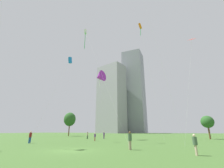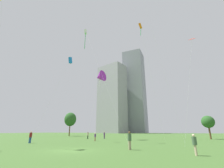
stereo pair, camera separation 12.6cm
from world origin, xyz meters
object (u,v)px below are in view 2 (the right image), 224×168
Objects in this scene: person_standing_1 at (195,143)px; kite_flying_0 at (100,77)px; person_standing_5 at (95,136)px; distant_highrise_1 at (112,98)px; person_standing_2 at (88,135)px; park_tree_2 at (208,122)px; person_standing_0 at (104,135)px; kite_flying_2 at (192,40)px; person_standing_6 at (31,136)px; park_tree_0 at (70,119)px; kite_flying_4 at (140,27)px; kite_flying_1 at (70,60)px; distant_highrise_0 at (135,91)px; kite_flying_6 at (86,34)px; person_standing_3 at (130,139)px.

kite_flying_0 is at bearing 32.29° from person_standing_1.
person_standing_5 is 115.64m from distant_highrise_1.
person_standing_1 is 0.98× the size of person_standing_2.
park_tree_2 is at bearing 93.52° from person_standing_5.
person_standing_5 is at bearing -68.77° from kite_flying_0.
kite_flying_0 is 106.61m from distant_highrise_1.
person_standing_0 is at bearing 92.62° from kite_flying_0.
kite_flying_2 is 0.24× the size of distant_highrise_1.
person_standing_6 is at bearing 9.47° from person_standing_0.
park_tree_0 is (-16.09, 30.93, 5.16)m from person_standing_6.
kite_flying_4 is 111.71m from distant_highrise_1.
kite_flying_4 is 28.76m from park_tree_2.
kite_flying_1 is 23.86m from kite_flying_2.
person_standing_1 is 0.09× the size of kite_flying_1.
person_standing_0 is 123.61m from distant_highrise_0.
park_tree_0 is (-21.98, 25.67, -16.16)m from kite_flying_6.
kite_flying_4 is at bearing -74.59° from distant_highrise_0.
kite_flying_1 is 6.81m from kite_flying_6.
person_standing_2 is at bearing 35.80° from person_standing_1.
person_standing_6 reaches higher than person_standing_1.
person_standing_0 is 25.10m from park_tree_0.
kite_flying_2 is 50.69m from park_tree_0.
person_standing_2 is 0.30× the size of park_tree_2.
person_standing_6 is at bearing -142.68° from kite_flying_4.
person_standing_0 is 0.07× the size of kite_flying_6.
distant_highrise_1 is (-49.08, 100.18, 5.73)m from kite_flying_4.
distant_highrise_1 reaches higher than person_standing_1.
park_tree_2 is 0.07× the size of distant_highrise_0.
kite_flying_2 is at bearing 79.70° from person_standing_0.
park_tree_0 is at bearing -81.72° from person_standing_2.
kite_flying_0 is (3.45, -0.93, 14.53)m from person_standing_2.
kite_flying_6 is at bearing -5.45° from kite_flying_1.
park_tree_0 is (-17.58, 15.56, 5.27)m from person_standing_2.
kite_flying_2 is at bearing 148.60° from person_standing_3.
person_standing_1 is 16.07m from kite_flying_2.
kite_flying_4 reaches higher than park_tree_0.
kite_flying_4 is at bearing -48.06° from distant_highrise_1.
kite_flying_4 reaches higher than kite_flying_0.
park_tree_0 is (-39.51, 35.16, 5.29)m from person_standing_1.
person_standing_2 is 30.29m from kite_flying_2.
distant_highrise_0 reaches higher than kite_flying_0.
kite_flying_0 is 29.20m from park_tree_2.
person_standing_5 is (-10.28, 11.28, -0.18)m from person_standing_3.
distant_highrise_0 reaches higher than kite_flying_4.
kite_flying_1 is at bearing -154.21° from kite_flying_4.
person_standing_3 reaches higher than person_standing_0.
person_standing_5 is at bearing 38.91° from person_standing_1.
kite_flying_4 is at bearing 78.81° from person_standing_5.
park_tree_0 is at bearing -97.44° from person_standing_0.
park_tree_0 reaches higher than person_standing_1.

